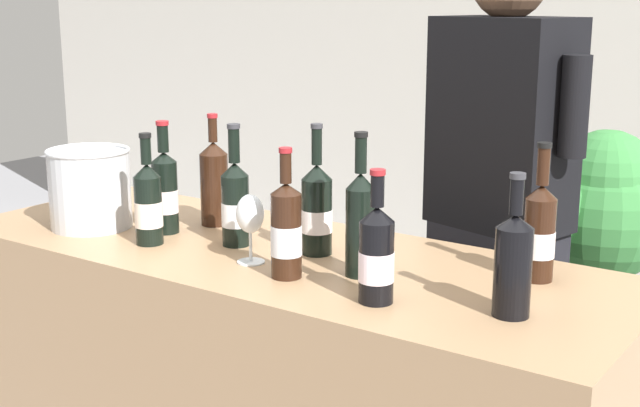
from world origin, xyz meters
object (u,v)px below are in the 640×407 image
wine_bottle_0 (317,209)px  wine_bottle_6 (376,255)px  wine_bottle_2 (165,191)px  wine_bottle_9 (539,232)px  wine_bottle_3 (360,221)px  wine_bottle_8 (148,204)px  wine_bottle_4 (513,262)px  ice_bucket (90,188)px  potted_shrub (579,239)px  person_server (497,242)px  wine_glass (250,217)px  wine_bottle_7 (286,230)px  wine_bottle_1 (214,182)px  wine_bottle_5 (235,203)px

wine_bottle_0 → wine_bottle_6: bearing=-35.6°
wine_bottle_2 → wine_bottle_9: bearing=10.8°
wine_bottle_0 → wine_bottle_3: (0.19, -0.09, 0.02)m
wine_bottle_3 → wine_bottle_8: wine_bottle_3 is taller
wine_bottle_4 → wine_bottle_6: wine_bottle_4 is taller
ice_bucket → potted_shrub: 1.60m
ice_bucket → person_server: person_server is taller
wine_bottle_8 → wine_glass: 0.34m
person_server → ice_bucket: bearing=-140.7°
wine_bottle_7 → wine_glass: (-0.14, 0.04, 0.00)m
wine_bottle_6 → ice_bucket: wine_bottle_6 is taller
wine_bottle_9 → wine_glass: size_ratio=1.87×
wine_glass → wine_bottle_3: bearing=13.9°
wine_bottle_2 → wine_bottle_3: wine_bottle_3 is taller
wine_bottle_0 → wine_bottle_4: bearing=-13.0°
wine_bottle_1 → wine_bottle_3: wine_bottle_3 is taller
potted_shrub → person_server: bearing=-108.1°
wine_bottle_0 → wine_bottle_4: 0.62m
wine_bottle_3 → wine_bottle_1: bearing=164.8°
wine_bottle_0 → wine_bottle_2: wine_bottle_0 is taller
wine_bottle_0 → ice_bucket: (-0.70, -0.16, -0.00)m
wine_bottle_8 → wine_bottle_7: bearing=-2.1°
wine_bottle_3 → potted_shrub: (0.18, 1.10, -0.27)m
wine_bottle_0 → wine_glass: wine_bottle_0 is taller
wine_bottle_5 → wine_bottle_8: (-0.20, -0.13, -0.01)m
wine_bottle_3 → ice_bucket: bearing=-175.9°
wine_bottle_7 → wine_bottle_4: bearing=6.7°
wine_bottle_3 → potted_shrub: size_ratio=0.30×
wine_bottle_0 → wine_bottle_8: (-0.43, -0.19, -0.01)m
wine_bottle_2 → potted_shrub: (0.85, 1.08, -0.26)m
wine_bottle_3 → wine_bottle_0: bearing=154.3°
wine_bottle_7 → potted_shrub: (0.32, 1.21, -0.25)m
potted_shrub → wine_bottle_4: bearing=-78.7°
wine_bottle_3 → wine_bottle_8: 0.63m
wine_bottle_6 → wine_glass: 0.42m
wine_bottle_1 → wine_bottle_2: (-0.05, -0.15, -0.01)m
wine_bottle_0 → wine_bottle_5: 0.24m
wine_bottle_2 → ice_bucket: size_ratio=1.33×
wine_bottle_0 → ice_bucket: bearing=-167.5°
wine_bottle_0 → wine_bottle_2: (-0.48, -0.07, 0.00)m
wine_bottle_2 → ice_bucket: wine_bottle_2 is taller
wine_bottle_0 → wine_bottle_9: bearing=12.4°
wine_bottle_7 → wine_bottle_8: size_ratio=1.04×
wine_bottle_5 → wine_bottle_8: wine_bottle_5 is taller
wine_bottle_9 → wine_bottle_1: bearing=-177.2°
wine_bottle_6 → potted_shrub: size_ratio=0.26×
person_server → potted_shrub: bearing=71.9°
wine_bottle_5 → person_server: bearing=55.1°
wine_bottle_3 → person_server: (0.05, 0.71, -0.21)m
ice_bucket → person_server: size_ratio=0.14×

